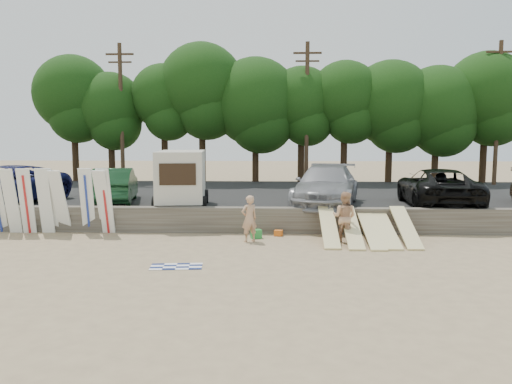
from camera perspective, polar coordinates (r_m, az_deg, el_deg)
ground at (r=16.76m, az=2.22°, el=-6.64°), size 120.00×120.00×0.00m
seawall at (r=19.60m, az=2.22°, el=-3.23°), size 44.00×0.50×1.00m
parking_lot at (r=27.04m, az=2.21°, el=-0.89°), size 44.00×14.50×0.70m
treeline at (r=33.96m, az=3.65°, el=10.58°), size 32.99×5.96×9.34m
utility_poles at (r=32.43m, az=5.83°, el=9.28°), size 25.80×0.26×9.00m
box_trailer at (r=21.84m, az=-8.50°, el=1.84°), size 2.52×4.03×2.44m
car_0 at (r=25.37m, az=-26.71°, el=0.73°), size 4.43×6.81×1.74m
car_1 at (r=24.01m, az=-15.85°, el=0.74°), size 2.63×5.16×1.62m
car_2 at (r=22.11m, az=8.04°, el=0.68°), size 3.78×6.59×1.80m
car_3 at (r=23.40m, az=20.02°, el=0.51°), size 3.23×6.20×1.67m
surfboard_upright_1 at (r=21.43m, az=-26.19°, el=-0.97°), size 0.51×0.64×2.55m
surfboard_upright_2 at (r=21.18m, az=-24.77°, el=-0.96°), size 0.56×0.60×2.56m
surfboard_upright_3 at (r=20.95m, az=-22.99°, el=-0.95°), size 0.50×0.52×2.57m
surfboard_upright_4 at (r=20.99m, az=-22.57°, el=-0.93°), size 0.52×0.59×2.56m
surfboard_upright_5 at (r=20.72m, az=-21.48°, el=-1.07°), size 0.59×0.91×2.49m
surfboard_upright_6 at (r=20.44m, az=-18.74°, el=-0.96°), size 0.56×0.62×2.56m
surfboard_upright_7 at (r=20.09m, az=-16.82°, el=-1.02°), size 0.53×0.60×2.56m
surfboard_upright_8 at (r=20.16m, az=-17.06°, el=-1.09°), size 0.55×0.87×2.50m
surfboard_low_0 at (r=18.16m, az=8.31°, el=-3.84°), size 0.56×2.82×1.14m
surfboard_low_1 at (r=18.17m, az=10.84°, el=-3.94°), size 0.56×2.84×1.11m
surfboard_low_2 at (r=18.29m, az=13.06°, el=-4.33°), size 0.56×2.91×0.85m
surfboard_low_3 at (r=18.51m, az=14.64°, el=-4.20°), size 0.56×2.91×0.88m
surfboard_low_4 at (r=18.67m, az=16.73°, el=-3.82°), size 0.56×2.84×1.10m
beachgoer_a at (r=17.89m, az=-0.78°, el=-3.05°), size 0.73×0.65×1.68m
beachgoer_b at (r=18.12m, az=10.07°, el=-2.82°), size 1.09×0.99×1.81m
cooler at (r=18.61m, az=0.01°, el=-4.81°), size 0.45×0.40×0.32m
gear_bag at (r=19.05m, az=2.58°, el=-4.71°), size 0.35×0.31×0.22m
beach_towel at (r=14.84m, az=-9.10°, el=-8.41°), size 1.64×1.64×0.00m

